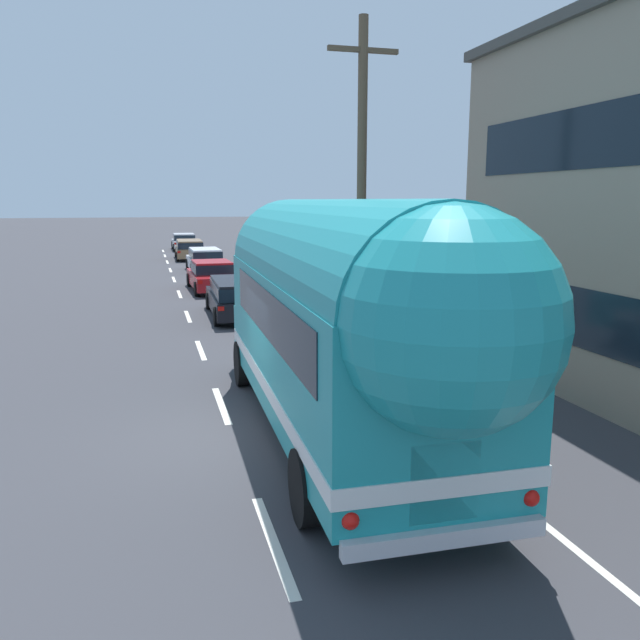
% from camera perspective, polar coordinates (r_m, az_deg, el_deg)
% --- Properties ---
extents(ground_plane, '(300.00, 300.00, 0.00)m').
position_cam_1_polar(ground_plane, '(11.57, -7.83, -10.20)').
color(ground_plane, '#38383D').
extents(lane_markings, '(3.58, 80.00, 0.01)m').
position_cam_1_polar(lane_markings, '(24.22, -6.12, 0.89)').
color(lane_markings, silver).
rests_on(lane_markings, ground).
extents(utility_pole, '(1.80, 0.24, 8.50)m').
position_cam_1_polar(utility_pole, '(16.43, 3.75, 11.78)').
color(utility_pole, brown).
rests_on(utility_pole, ground).
extents(painted_bus, '(2.75, 11.00, 4.12)m').
position_cam_1_polar(painted_bus, '(10.24, 2.19, 0.54)').
color(painted_bus, teal).
rests_on(painted_bus, ground).
extents(car_lead, '(2.04, 4.84, 1.37)m').
position_cam_1_polar(car_lead, '(22.69, -7.38, 2.23)').
color(car_lead, black).
rests_on(car_lead, ground).
extents(car_second, '(2.07, 4.77, 1.37)m').
position_cam_1_polar(car_second, '(29.66, -9.68, 4.04)').
color(car_second, '#A5191E').
rests_on(car_second, ground).
extents(car_third, '(1.96, 4.50, 1.37)m').
position_cam_1_polar(car_third, '(37.54, -10.29, 5.46)').
color(car_third, white).
rests_on(car_third, ground).
extents(car_fourth, '(2.00, 4.84, 1.37)m').
position_cam_1_polar(car_fourth, '(45.70, -11.64, 6.34)').
color(car_fourth, olive).
rests_on(car_fourth, ground).
extents(car_fifth, '(1.95, 4.77, 1.37)m').
position_cam_1_polar(car_fifth, '(54.50, -12.10, 6.94)').
color(car_fifth, silver).
rests_on(car_fifth, ground).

